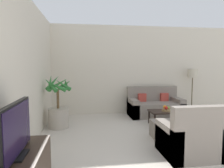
{
  "coord_description": "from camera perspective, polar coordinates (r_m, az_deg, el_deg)",
  "views": [
    {
      "loc": [
        -2.41,
        -0.41,
        1.47
      ],
      "look_at": [
        -1.68,
        4.74,
        1.0
      ],
      "focal_mm": 32.0,
      "sensor_mm": 36.0,
      "label": 1
    }
  ],
  "objects": [
    {
      "name": "sofa_loveseat",
      "position": [
        6.09,
        12.11,
        -6.22
      ],
      "size": [
        1.55,
        0.78,
        0.84
      ],
      "color": "gray",
      "rests_on": "ground_plane"
    },
    {
      "name": "orange_fruit",
      "position": [
        5.19,
        14.88,
        -6.36
      ],
      "size": [
        0.09,
        0.09,
        0.09
      ],
      "color": "orange",
      "rests_on": "fruit_bowl"
    },
    {
      "name": "coffee_table",
      "position": [
        5.24,
        16.31,
        -7.8
      ],
      "size": [
        1.04,
        0.5,
        0.36
      ],
      "color": "black",
      "rests_on": "ground_plane"
    },
    {
      "name": "apple_red",
      "position": [
        5.09,
        15.26,
        -6.62
      ],
      "size": [
        0.08,
        0.08,
        0.08
      ],
      "color": "red",
      "rests_on": "fruit_bowl"
    },
    {
      "name": "television",
      "position": [
        2.3,
        -25.73,
        -11.79
      ],
      "size": [
        0.18,
        0.84,
        0.56
      ],
      "color": "black",
      "rests_on": "tv_console"
    },
    {
      "name": "wall_left",
      "position": [
        3.38,
        -24.91,
        2.64
      ],
      "size": [
        0.06,
        7.25,
        2.7
      ],
      "color": "beige",
      "rests_on": "ground_plane"
    },
    {
      "name": "armchair",
      "position": [
        3.61,
        21.66,
        -14.34
      ],
      "size": [
        0.91,
        0.77,
        0.88
      ],
      "color": "gray",
      "rests_on": "ground_plane"
    },
    {
      "name": "wall_back",
      "position": [
        6.55,
        13.54,
        3.97
      ],
      "size": [
        8.32,
        0.06,
        2.7
      ],
      "color": "beige",
      "rests_on": "ground_plane"
    },
    {
      "name": "fruit_bowl",
      "position": [
        5.16,
        15.36,
        -7.18
      ],
      "size": [
        0.24,
        0.24,
        0.05
      ],
      "color": "#997A4C",
      "rests_on": "coffee_table"
    },
    {
      "name": "potted_palm",
      "position": [
        4.96,
        -15.11,
        -6.98
      ],
      "size": [
        0.68,
        0.68,
        1.28
      ],
      "color": "#ADA393",
      "rests_on": "ground_plane"
    },
    {
      "name": "apple_green",
      "position": [
        5.19,
        15.85,
        -6.49
      ],
      "size": [
        0.07,
        0.07,
        0.07
      ],
      "color": "olive",
      "rests_on": "fruit_bowl"
    },
    {
      "name": "floor_lamp",
      "position": [
        6.68,
        22.03,
        2.07
      ],
      "size": [
        0.29,
        0.29,
        1.38
      ],
      "color": "brown",
      "rests_on": "ground_plane"
    },
    {
      "name": "ottoman",
      "position": [
        4.34,
        15.61,
        -12.45
      ],
      "size": [
        0.62,
        0.5,
        0.35
      ],
      "color": "gray",
      "rests_on": "ground_plane"
    }
  ]
}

